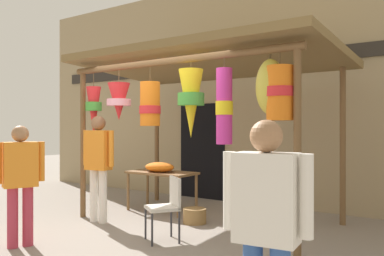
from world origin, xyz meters
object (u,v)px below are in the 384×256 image
Objects in this scene: vendor_in_orange at (266,220)px; folding_chair at (168,203)px; wicker_basket_by_table at (195,216)px; customer_foreground at (20,176)px; flower_heap_on_table at (160,167)px; shopper_by_bananas at (98,159)px; display_table at (162,176)px.

folding_chair is at bearing 140.91° from vendor_in_orange.
wicker_basket_by_table is 2.65m from customer_foreground.
vendor_in_orange is at bearing -8.80° from customer_foreground.
flower_heap_on_table is 1.22m from shopper_by_bananas.
shopper_by_bananas is at bearing 172.62° from folding_chair.
folding_chair is at bearing -48.39° from display_table.
vendor_in_orange is at bearing -28.09° from shopper_by_bananas.
vendor_in_orange reaches higher than folding_chair.
customer_foreground is at bearing -115.21° from wicker_basket_by_table.
customer_foreground is at bearing -91.80° from flower_heap_on_table.
vendor_in_orange is at bearing -39.09° from folding_chair.
customer_foreground is (-0.07, -2.71, 0.27)m from display_table.
folding_chair is 0.50× the size of shopper_by_bananas.
wicker_basket_by_table is at bearing 64.79° from customer_foreground.
display_table is 1.47× the size of folding_chair.
shopper_by_bananas reaches higher than customer_foreground.
display_table reaches higher than wicker_basket_by_table.
display_table is 1.32m from shopper_by_bananas.
vendor_in_orange is 0.92× the size of shopper_by_bananas.
folding_chair reaches higher than display_table.
shopper_by_bananas is (-1.56, 0.20, 0.49)m from folding_chair.
flower_heap_on_table is at bearing -81.73° from display_table.
folding_chair is 1.65m from shopper_by_bananas.
vendor_in_orange is at bearing -48.46° from wicker_basket_by_table.
flower_heap_on_table reaches higher than display_table.
display_table is 2.15× the size of flower_heap_on_table.
customer_foreground reaches higher than folding_chair.
shopper_by_bananas is (-1.29, -0.82, 0.88)m from wicker_basket_by_table.
display_table is 2.73m from customer_foreground.
shopper_by_bananas is (-3.82, 2.04, 0.09)m from vendor_in_orange.
vendor_in_orange is at bearing -42.79° from display_table.
customer_foreground reaches higher than wicker_basket_by_table.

